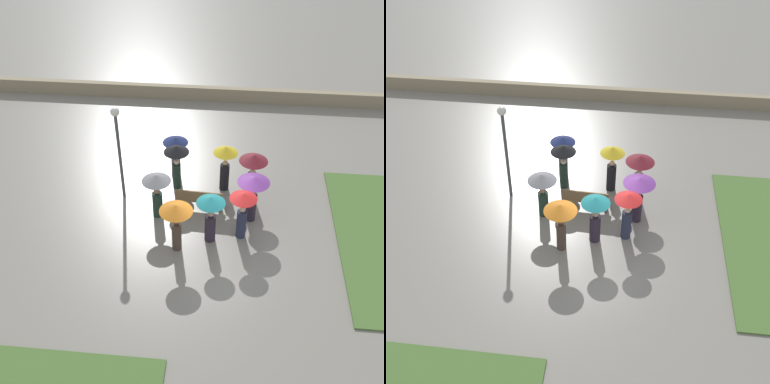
{
  "view_description": "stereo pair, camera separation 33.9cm",
  "coord_description": "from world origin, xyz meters",
  "views": [
    {
      "loc": [
        -0.09,
        12.23,
        11.98
      ],
      "look_at": [
        1.22,
        -1.35,
        0.84
      ],
      "focal_mm": 45.0,
      "sensor_mm": 36.0,
      "label": 1
    },
    {
      "loc": [
        -0.42,
        12.2,
        11.98
      ],
      "look_at": [
        1.22,
        -1.35,
        0.84
      ],
      "focal_mm": 45.0,
      "sensor_mm": 36.0,
      "label": 2
    }
  ],
  "objects": [
    {
      "name": "crowd_person_red",
      "position": [
        -0.62,
        -0.1,
        1.32
      ],
      "size": [
        0.94,
        0.94,
        1.94
      ],
      "rotation": [
        0.0,
        0.0,
        4.49
      ],
      "color": "#282D47",
      "rests_on": "ground_plane"
    },
    {
      "name": "crowd_person_purple",
      "position": [
        -0.96,
        -1.03,
        1.39
      ],
      "size": [
        1.14,
        1.14,
        1.93
      ],
      "rotation": [
        0.0,
        0.0,
        3.19
      ],
      "color": "#2D2333",
      "rests_on": "ground_plane"
    },
    {
      "name": "crowd_person_navy",
      "position": [
        2.08,
        -3.47,
        1.23
      ],
      "size": [
        1.0,
        1.0,
        1.79
      ],
      "rotation": [
        0.0,
        0.0,
        5.33
      ],
      "color": "slate",
      "rests_on": "ground_plane"
    },
    {
      "name": "crowd_person_orange",
      "position": [
        1.54,
        0.71,
        1.47
      ],
      "size": [
        1.11,
        1.11,
        1.95
      ],
      "rotation": [
        0.0,
        0.0,
        4.69
      ],
      "color": "#47382D",
      "rests_on": "ground_plane"
    },
    {
      "name": "crowd_person_grey",
      "position": [
        2.44,
        -0.93,
        1.31
      ],
      "size": [
        1.05,
        1.05,
        1.85
      ],
      "rotation": [
        0.0,
        0.0,
        5.3
      ],
      "color": "#1E3328",
      "rests_on": "ground_plane"
    },
    {
      "name": "crowd_person_teal",
      "position": [
        0.45,
        0.17,
        1.31
      ],
      "size": [
        0.99,
        0.99,
        1.93
      ],
      "rotation": [
        0.0,
        0.0,
        3.07
      ],
      "color": "#2D2333",
      "rests_on": "ground_plane"
    },
    {
      "name": "crowd_person_yellow",
      "position": [
        0.08,
        -2.73,
        1.37
      ],
      "size": [
        0.94,
        0.94,
        1.99
      ],
      "rotation": [
        0.0,
        0.0,
        1.19
      ],
      "color": "black",
      "rests_on": "ground_plane"
    },
    {
      "name": "lamp_post",
      "position": [
        3.92,
        -1.88,
        2.54
      ],
      "size": [
        0.32,
        0.32,
        3.89
      ],
      "color": "#474C51",
      "rests_on": "ground_plane"
    },
    {
      "name": "parapet_wall",
      "position": [
        0.0,
        -9.97,
        0.35
      ],
      "size": [
        45.0,
        0.35,
        0.7
      ],
      "color": "gray",
      "rests_on": "ground_plane"
    },
    {
      "name": "crowd_person_maroon",
      "position": [
        -0.96,
        -2.22,
        1.46
      ],
      "size": [
        1.07,
        1.07,
        2.02
      ],
      "rotation": [
        0.0,
        0.0,
        2.46
      ],
      "color": "black",
      "rests_on": "ground_plane"
    },
    {
      "name": "crowd_person_black",
      "position": [
        1.94,
        -2.65,
        1.42
      ],
      "size": [
        0.97,
        0.97,
        1.94
      ],
      "rotation": [
        0.0,
        0.0,
        0.44
      ],
      "color": "#1E3328",
      "rests_on": "ground_plane"
    },
    {
      "name": "park_bench",
      "position": [
        0.94,
        -1.42,
        0.47
      ],
      "size": [
        1.76,
        0.51,
        0.9
      ],
      "rotation": [
        0.0,
        0.0,
        -0.05
      ],
      "color": "brown",
      "rests_on": "ground_plane"
    },
    {
      "name": "ground_plane",
      "position": [
        0.0,
        0.0,
        0.0
      ],
      "size": [
        90.0,
        90.0,
        0.0
      ],
      "primitive_type": "plane",
      "color": "gray"
    }
  ]
}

